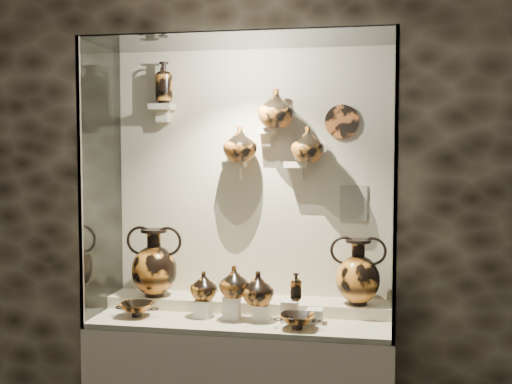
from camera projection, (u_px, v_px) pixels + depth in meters
wall_back at (253, 180)px, 3.93m from camera, size 5.00×0.02×3.20m
front_tier at (242, 320)px, 3.67m from camera, size 1.68×0.58×0.03m
rear_tier at (248, 306)px, 3.84m from camera, size 1.70×0.25×0.10m
back_panel at (252, 180)px, 3.93m from camera, size 1.70×0.03×1.60m
glass_front at (230, 186)px, 3.33m from camera, size 1.70×0.01×1.60m
glass_left at (102, 182)px, 3.77m from camera, size 0.01×0.60×1.60m
glass_right at (395, 185)px, 3.47m from camera, size 0.01×0.60×1.60m
glass_top at (242, 40)px, 3.57m from camera, size 1.70×0.60×0.01m
frame_post_left at (80, 184)px, 3.49m from camera, size 0.02×0.02×1.60m
frame_post_right at (396, 188)px, 3.18m from camera, size 0.02×0.02×1.60m
pedestal_a at (203, 309)px, 3.66m from camera, size 0.09×0.09×0.10m
pedestal_b at (232, 308)px, 3.63m from camera, size 0.09×0.09×0.13m
pedestal_c at (261, 313)px, 3.60m from camera, size 0.09×0.09×0.09m
pedestal_d at (290, 311)px, 3.57m from camera, size 0.09×0.09×0.12m
pedestal_e at (315, 316)px, 3.54m from camera, size 0.09×0.09×0.08m
bracket_ul at (162, 107)px, 3.93m from camera, size 0.14×0.12×0.04m
bracket_ca at (234, 164)px, 3.87m from camera, size 0.14×0.12×0.04m
bracket_cb at (267, 131)px, 3.82m from camera, size 0.10×0.12×0.04m
bracket_cc at (296, 165)px, 3.80m from camera, size 0.14×0.12×0.04m
amphora_left at (154, 262)px, 3.88m from camera, size 0.40×0.40×0.41m
amphora_right at (358, 272)px, 3.67m from camera, size 0.33×0.33×0.38m
jug_a at (204, 286)px, 3.66m from camera, size 0.17×0.17×0.16m
jug_b at (234, 282)px, 3.60m from camera, size 0.20×0.20×0.18m
jug_c at (258, 288)px, 3.59m from camera, size 0.21×0.21×0.19m
lekythos_small at (296, 285)px, 3.57m from camera, size 0.08×0.08×0.17m
kylix_left at (137, 308)px, 3.68m from camera, size 0.28×0.26×0.10m
kylix_right at (297, 320)px, 3.43m from camera, size 0.30×0.28×0.10m
lekythos_tall at (164, 80)px, 3.89m from camera, size 0.14×0.14×0.28m
ovoid_vase_a at (240, 144)px, 3.80m from camera, size 0.23×0.23×0.21m
ovoid_vase_b at (276, 108)px, 3.74m from camera, size 0.23×0.23×0.22m
ovoid_vase_c at (308, 144)px, 3.73m from camera, size 0.21×0.21×0.20m
wall_plate at (342, 122)px, 3.78m from camera, size 0.20×0.02×0.20m
info_placard at (354, 203)px, 3.80m from camera, size 0.16×0.01×0.21m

